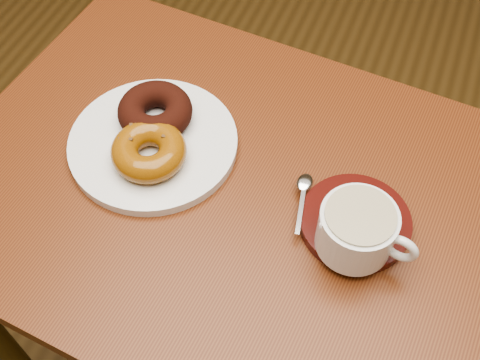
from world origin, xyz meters
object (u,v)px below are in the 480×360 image
(cafe_table, at_px, (228,228))
(donut_plate, at_px, (153,143))
(saucer, at_px, (355,222))
(coffee_cup, at_px, (358,230))

(cafe_table, height_order, donut_plate, donut_plate)
(donut_plate, distance_m, saucer, 0.32)
(cafe_table, xyz_separation_m, donut_plate, (-0.13, 0.02, 0.13))
(cafe_table, distance_m, saucer, 0.23)
(saucer, bearing_deg, cafe_table, 179.69)
(saucer, bearing_deg, coffee_cup, -79.68)
(donut_plate, relative_size, coffee_cup, 1.92)
(donut_plate, xyz_separation_m, coffee_cup, (0.32, -0.06, 0.04))
(saucer, height_order, coffee_cup, coffee_cup)
(donut_plate, distance_m, coffee_cup, 0.33)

